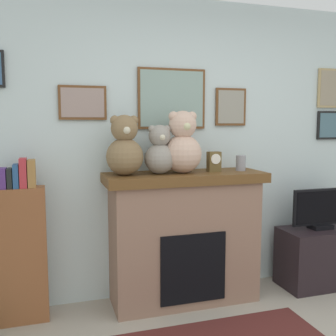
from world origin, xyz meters
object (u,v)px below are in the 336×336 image
Objects in this scene: television at (321,209)px; tv_stand at (319,257)px; candle_jar at (241,163)px; mantel_clock at (214,162)px; teddy_bear_brown at (183,145)px; bookshelf at (22,249)px; teddy_bear_tan at (160,152)px; fireplace at (184,237)px; teddy_bear_cream at (125,148)px.

tv_stand is at bearing 90.00° from television.
candle_jar is (-0.81, 0.06, 0.45)m from television.
teddy_bear_brown is at bearing 179.88° from mantel_clock.
bookshelf reaches higher than candle_jar.
teddy_bear_tan is 0.20m from teddy_bear_brown.
tv_stand is at bearing -2.18° from bookshelf.
teddy_bear_brown reaches higher than television.
television reaches higher than tv_stand.
teddy_bear_tan reaches higher than bookshelf.
candle_jar is 0.78× the size of mantel_clock.
television is (1.32, -0.08, 0.17)m from fireplace.
television is at bearing -3.15° from mantel_clock.
teddy_bear_cream is at bearing 179.99° from teddy_bear_brown.
candle_jar is at bearing 175.80° from television.
teddy_bear_brown reaches higher than tv_stand.
bookshelf is 1.69m from mantel_clock.
bookshelf is 1.49m from teddy_bear_brown.
teddy_bear_cream is 0.29m from teddy_bear_tan.
teddy_bear_tan is at bearing -179.96° from candle_jar.
candle_jar reaches higher than television.
candle_jar reaches higher than fireplace.
teddy_bear_brown is (0.20, -0.00, 0.05)m from teddy_bear_tan.
teddy_bear_tan reaches higher than tv_stand.
teddy_bear_brown is at bearing -1.90° from bookshelf.
teddy_bear_cream is (-0.77, 0.00, 0.13)m from mantel_clock.
television is 1.15× the size of teddy_bear_brown.
teddy_bear_tan is (-0.48, 0.00, 0.09)m from mantel_clock.
bookshelf is 1.30m from teddy_bear_tan.
bookshelf is at bearing 177.82° from tv_stand.
bookshelf reaches higher than tv_stand.
teddy_bear_brown is (-0.03, -0.02, 0.78)m from fireplace.
teddy_bear_cream is at bearing -3.06° from bookshelf.
tv_stand is 1.42× the size of teddy_bear_brown.
mantel_clock is 0.36× the size of teddy_bear_cream.
bookshelf is 1.10m from teddy_bear_cream.
teddy_bear_brown is (-1.35, 0.06, 1.07)m from tv_stand.
candle_jar is (-0.81, 0.06, 0.91)m from tv_stand.
teddy_bear_brown is (-1.35, 0.06, 0.62)m from television.
television is at bearing -4.20° from candle_jar.
bookshelf is 7.41× the size of mantel_clock.
mantel_clock reaches higher than candle_jar.
fireplace is 1.30m from bookshelf.
teddy_bear_tan reaches higher than mantel_clock.
teddy_bear_brown reaches higher than teddy_bear_cream.
teddy_bear_tan is (-0.73, -0.00, 0.11)m from candle_jar.
teddy_bear_brown is (1.28, -0.04, 0.77)m from bookshelf.
bookshelf is at bearing 178.10° from teddy_bear_brown.
candle_jar is (0.51, -0.02, 0.62)m from fireplace.
television is 1.65m from teddy_bear_tan.
candle_jar is 1.03m from teddy_bear_cream.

